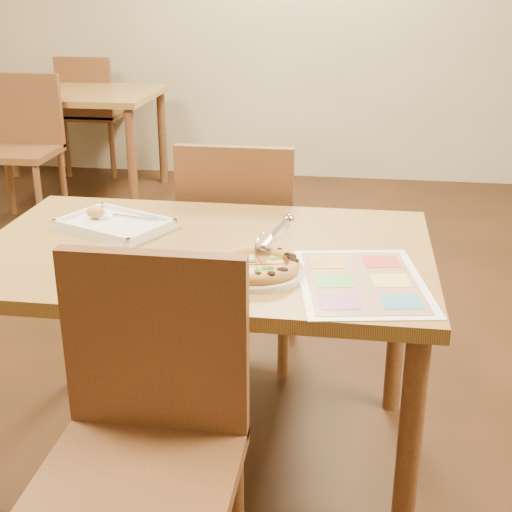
# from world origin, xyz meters

# --- Properties ---
(room) EXTENTS (7.00, 7.00, 7.00)m
(room) POSITION_xyz_m (0.00, 0.00, 1.35)
(room) COLOR #351B0E
(room) RESTS_ON ground
(dining_table) EXTENTS (1.30, 0.85, 0.72)m
(dining_table) POSITION_xyz_m (0.00, 0.00, 0.63)
(dining_table) COLOR olive
(dining_table) RESTS_ON ground
(chair_near) EXTENTS (0.42, 0.42, 0.47)m
(chair_near) POSITION_xyz_m (0.00, -0.60, 0.57)
(chair_near) COLOR brown
(chair_near) RESTS_ON ground
(chair_far) EXTENTS (0.42, 0.42, 0.47)m
(chair_far) POSITION_xyz_m (-0.00, 0.60, 0.57)
(chair_far) COLOR brown
(chair_far) RESTS_ON ground
(bg_table) EXTENTS (1.30, 0.85, 0.72)m
(bg_table) POSITION_xyz_m (-1.60, 2.80, 0.63)
(bg_table) COLOR olive
(bg_table) RESTS_ON ground
(bg_chair_near) EXTENTS (0.42, 0.42, 0.47)m
(bg_chair_near) POSITION_xyz_m (-1.60, 2.20, 0.57)
(bg_chair_near) COLOR brown
(bg_chair_near) RESTS_ON ground
(bg_chair_far) EXTENTS (0.42, 0.42, 0.47)m
(bg_chair_far) POSITION_xyz_m (-1.60, 3.30, 0.57)
(bg_chair_far) COLOR brown
(bg_chair_far) RESTS_ON ground
(plate) EXTENTS (0.34, 0.34, 0.01)m
(plate) POSITION_xyz_m (0.18, -0.17, 0.73)
(plate) COLOR silver
(plate) RESTS_ON dining_table
(pizza) EXTENTS (0.23, 0.23, 0.03)m
(pizza) POSITION_xyz_m (0.18, -0.18, 0.75)
(pizza) COLOR #C38142
(pizza) RESTS_ON plate
(pizza_cutter) EXTENTS (0.08, 0.15, 0.10)m
(pizza_cutter) POSITION_xyz_m (0.22, -0.13, 0.81)
(pizza_cutter) COLOR silver
(pizza_cutter) RESTS_ON pizza
(appetizer_tray) EXTENTS (0.38, 0.33, 0.06)m
(appetizer_tray) POSITION_xyz_m (-0.31, 0.12, 0.73)
(appetizer_tray) COLOR silver
(appetizer_tray) RESTS_ON dining_table
(glass_tumbler) EXTENTS (0.07, 0.07, 0.09)m
(glass_tumbler) POSITION_xyz_m (-0.19, -0.25, 0.76)
(glass_tumbler) COLOR #773C09
(glass_tumbler) RESTS_ON dining_table
(menu) EXTENTS (0.39, 0.49, 0.00)m
(menu) POSITION_xyz_m (0.45, -0.19, 0.72)
(menu) COLOR white
(menu) RESTS_ON dining_table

